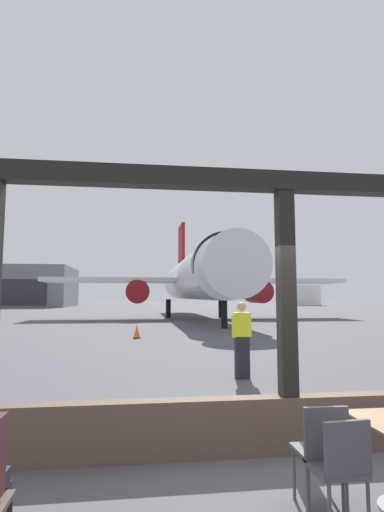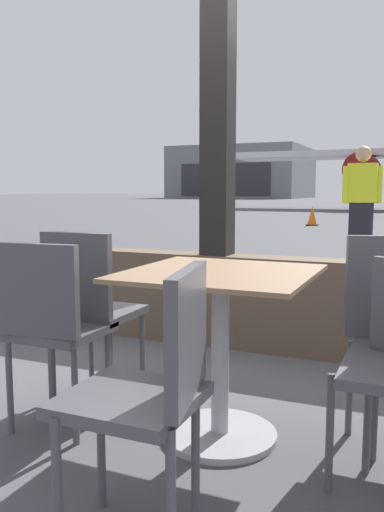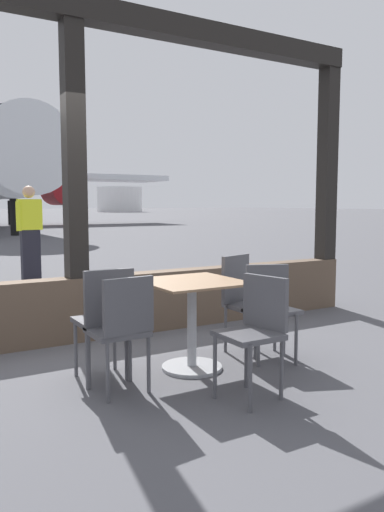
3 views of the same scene
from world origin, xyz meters
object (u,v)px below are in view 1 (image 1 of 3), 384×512
(cafe_chair_aisle_right, at_px, (341,463))
(traffic_cone, at_px, (137,332))
(ground_crew_worker, at_px, (242,339))
(fuel_storage_tank, at_px, (302,295))
(cafe_chair_window_left, at_px, (322,446))
(distant_hangar, at_px, (22,287))
(airplane, at_px, (197,277))

(cafe_chair_aisle_right, height_order, traffic_cone, cafe_chair_aisle_right)
(ground_crew_worker, bearing_deg, traffic_cone, 104.64)
(cafe_chair_aisle_right, height_order, fuel_storage_tank, fuel_storage_tank)
(cafe_chair_window_left, distance_m, ground_crew_worker, 5.74)
(cafe_chair_aisle_right, xyz_separation_m, distant_hangar, (-23.82, 76.90, 3.20))
(distant_hangar, relative_size, fuel_storage_tank, 2.36)
(cafe_chair_aisle_right, distance_m, ground_crew_worker, 6.05)
(ground_crew_worker, bearing_deg, fuel_storage_tank, 66.20)
(cafe_chair_aisle_right, height_order, ground_crew_worker, ground_crew_worker)
(cafe_chair_aisle_right, distance_m, traffic_cone, 15.45)
(cafe_chair_aisle_right, xyz_separation_m, fuel_storage_tank, (33.96, 81.32, 1.64))
(cafe_chair_aisle_right, height_order, distant_hangar, distant_hangar)
(airplane, bearing_deg, distant_hangar, 120.92)
(cafe_chair_window_left, height_order, fuel_storage_tank, fuel_storage_tank)
(cafe_chair_window_left, relative_size, airplane, 0.03)
(cafe_chair_aisle_right, relative_size, traffic_cone, 1.45)
(ground_crew_worker, xyz_separation_m, fuel_storage_tank, (33.22, 75.32, 1.28))
(distant_hangar, distance_m, fuel_storage_tank, 57.97)
(distant_hangar, bearing_deg, traffic_cone, -70.23)
(fuel_storage_tank, bearing_deg, cafe_chair_window_left, -112.75)
(cafe_chair_window_left, xyz_separation_m, traffic_cone, (-1.69, 15.04, -0.26))
(cafe_chair_aisle_right, bearing_deg, cafe_chair_window_left, 91.70)
(cafe_chair_aisle_right, relative_size, airplane, 0.03)
(airplane, bearing_deg, cafe_chair_aisle_right, -96.16)
(cafe_chair_window_left, relative_size, ground_crew_worker, 0.53)
(traffic_cone, height_order, fuel_storage_tank, fuel_storage_tank)
(airplane, distance_m, distant_hangar, 52.96)
(cafe_chair_aisle_right, bearing_deg, airplane, 83.84)
(fuel_storage_tank, bearing_deg, ground_crew_worker, -113.80)
(cafe_chair_window_left, bearing_deg, traffic_cone, 96.41)
(traffic_cone, relative_size, distant_hangar, 0.03)
(airplane, relative_size, distant_hangar, 1.61)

